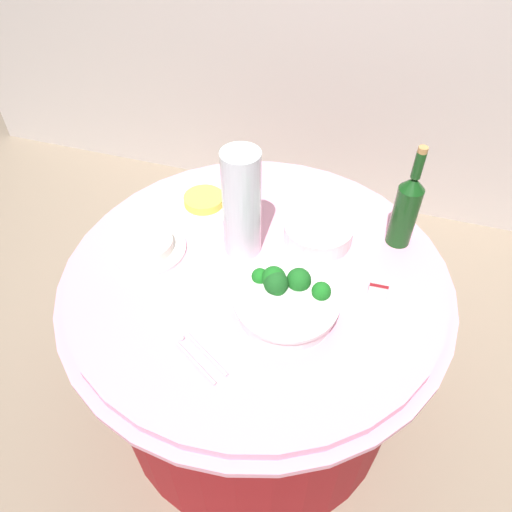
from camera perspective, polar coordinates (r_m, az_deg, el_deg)
ground_plane at (r=2.02m, az=0.00°, el=-16.03°), size 6.00×6.00×0.00m
buffet_table at (r=1.70m, az=0.00°, el=-9.92°), size 1.16×1.16×0.74m
broccoli_bowl at (r=1.28m, az=3.56°, el=-5.17°), size 0.28×0.28×0.11m
plate_stack at (r=1.49m, az=7.36°, el=2.81°), size 0.21×0.21×0.06m
wine_bottle at (r=1.48m, az=17.32°, el=5.38°), size 0.07×0.07×0.34m
decorative_fruit_vase at (r=1.37m, az=-1.67°, el=5.41°), size 0.11×0.11×0.34m
serving_tongs at (r=1.23m, az=-6.73°, el=-11.69°), size 0.16×0.12×0.01m
food_plate_rice at (r=1.49m, az=-12.52°, el=1.09°), size 0.22×0.22×0.04m
food_plate_fried_egg at (r=1.62m, az=-6.14°, el=6.33°), size 0.22×0.22×0.04m
label_placard_front at (r=1.36m, az=14.31°, el=-3.60°), size 0.05×0.01×0.05m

